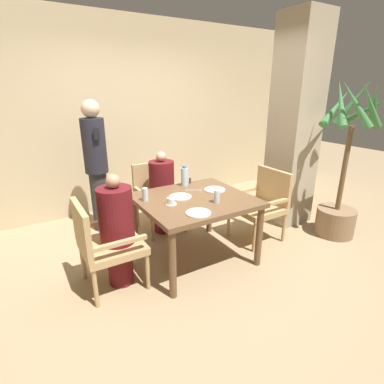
# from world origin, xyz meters

# --- Properties ---
(ground_plane) EXTENTS (16.00, 16.00, 0.00)m
(ground_plane) POSITION_xyz_m (0.00, 0.00, 0.00)
(ground_plane) COLOR #9E8460
(wall_back) EXTENTS (8.00, 0.06, 2.80)m
(wall_back) POSITION_xyz_m (0.00, 1.94, 1.40)
(wall_back) COLOR #C6B289
(wall_back) RESTS_ON ground_plane
(pillar_stone) EXTENTS (0.50, 0.50, 2.70)m
(pillar_stone) POSITION_xyz_m (1.70, 0.23, 1.35)
(pillar_stone) COLOR tan
(pillar_stone) RESTS_ON ground_plane
(dining_table) EXTENTS (1.15, 1.05, 0.72)m
(dining_table) POSITION_xyz_m (0.00, 0.00, 0.63)
(dining_table) COLOR brown
(dining_table) RESTS_ON ground_plane
(chair_left_side) EXTENTS (0.55, 0.55, 0.87)m
(chair_left_side) POSITION_xyz_m (-0.99, 0.00, 0.48)
(chair_left_side) COLOR tan
(chair_left_side) RESTS_ON ground_plane
(diner_in_left_chair) EXTENTS (0.32, 0.32, 1.11)m
(diner_in_left_chair) POSITION_xyz_m (-0.85, 0.00, 0.57)
(diner_in_left_chair) COLOR #5B1419
(diner_in_left_chair) RESTS_ON ground_plane
(chair_far_side) EXTENTS (0.55, 0.55, 0.87)m
(chair_far_side) POSITION_xyz_m (0.00, 0.94, 0.48)
(chair_far_side) COLOR tan
(chair_far_side) RESTS_ON ground_plane
(diner_in_far_chair) EXTENTS (0.32, 0.32, 1.08)m
(diner_in_far_chair) POSITION_xyz_m (-0.00, 0.80, 0.55)
(diner_in_far_chair) COLOR #5B1419
(diner_in_far_chair) RESTS_ON ground_plane
(chair_right_side) EXTENTS (0.55, 0.55, 0.87)m
(chair_right_side) POSITION_xyz_m (0.99, 0.00, 0.48)
(chair_right_side) COLOR tan
(chair_right_side) RESTS_ON ground_plane
(standing_host) EXTENTS (0.29, 0.32, 1.70)m
(standing_host) POSITION_xyz_m (-0.68, 1.29, 0.91)
(standing_host) COLOR #2D2D33
(standing_host) RESTS_ON ground_plane
(potted_palm) EXTENTS (0.61, 0.61, 1.94)m
(potted_palm) POSITION_xyz_m (1.88, -0.45, 0.68)
(potted_palm) COLOR #896B4C
(potted_palm) RESTS_ON ground_plane
(plate_main_left) EXTENTS (0.24, 0.24, 0.01)m
(plate_main_left) POSITION_xyz_m (-0.12, 0.09, 0.73)
(plate_main_left) COLOR white
(plate_main_left) RESTS_ON dining_table
(plate_main_right) EXTENTS (0.24, 0.24, 0.01)m
(plate_main_right) POSITION_xyz_m (-0.19, -0.37, 0.73)
(plate_main_right) COLOR white
(plate_main_right) RESTS_ON dining_table
(plate_dessert_center) EXTENTS (0.24, 0.24, 0.01)m
(plate_dessert_center) POSITION_xyz_m (0.33, 0.10, 0.73)
(plate_dessert_center) COLOR white
(plate_dessert_center) RESTS_ON dining_table
(teacup_with_saucer) EXTENTS (0.11, 0.11, 0.07)m
(teacup_with_saucer) POSITION_xyz_m (-0.30, -0.04, 0.76)
(teacup_with_saucer) COLOR white
(teacup_with_saucer) RESTS_ON dining_table
(water_bottle) EXTENTS (0.08, 0.08, 0.24)m
(water_bottle) POSITION_xyz_m (0.12, 0.42, 0.83)
(water_bottle) COLOR silver
(water_bottle) RESTS_ON dining_table
(glass_tall_near) EXTENTS (0.06, 0.06, 0.13)m
(glass_tall_near) POSITION_xyz_m (0.12, -0.23, 0.79)
(glass_tall_near) COLOR silver
(glass_tall_near) RESTS_ON dining_table
(glass_tall_mid) EXTENTS (0.06, 0.06, 0.13)m
(glass_tall_mid) POSITION_xyz_m (-0.48, 0.20, 0.79)
(glass_tall_mid) COLOR silver
(glass_tall_mid) RESTS_ON dining_table
(salt_shaker) EXTENTS (0.03, 0.03, 0.07)m
(salt_shaker) POSITION_xyz_m (0.18, 0.46, 0.76)
(salt_shaker) COLOR white
(salt_shaker) RESTS_ON dining_table
(pepper_shaker) EXTENTS (0.03, 0.03, 0.07)m
(pepper_shaker) POSITION_xyz_m (0.22, 0.46, 0.76)
(pepper_shaker) COLOR #4C3D2D
(pepper_shaker) RESTS_ON dining_table
(fork_beside_plate) EXTENTS (0.17, 0.11, 0.00)m
(fork_beside_plate) POSITION_xyz_m (0.13, 0.20, 0.73)
(fork_beside_plate) COLOR silver
(fork_beside_plate) RESTS_ON dining_table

